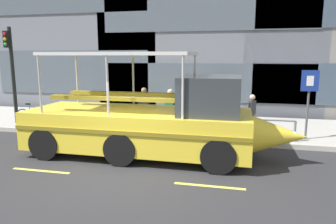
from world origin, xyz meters
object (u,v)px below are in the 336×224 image
Objects in this scene: parking_sign at (309,93)px; pedestrian_mid_right at (144,103)px; traffic_light_pole at (11,66)px; pedestrian_mid_left at (170,106)px; duck_tour_boat at (154,122)px; pedestrian_near_bow at (252,110)px; leaned_bicycle at (33,116)px.

parking_sign is 6.57m from pedestrian_mid_right.
parking_sign is at bearing -6.11° from pedestrian_mid_right.
pedestrian_mid_left is at bearing 1.23° from traffic_light_pole.
duck_tour_boat reaches higher than pedestrian_mid_left.
pedestrian_mid_left reaches higher than pedestrian_near_bow.
traffic_light_pole is at bearing 160.22° from duck_tour_boat.
parking_sign is 0.28× the size of duck_tour_boat.
duck_tour_boat is 5.26× the size of pedestrian_mid_right.
parking_sign reaches higher than pedestrian_mid_right.
pedestrian_mid_right is (-1.34, 3.27, 0.10)m from duck_tour_boat.
pedestrian_mid_left is 1.35m from pedestrian_mid_right.
pedestrian_mid_left is (-3.26, -0.21, 0.10)m from pedestrian_near_bow.
traffic_light_pole is 2.48× the size of leaned_bicycle.
traffic_light_pole is 2.52× the size of pedestrian_mid_right.
traffic_light_pole is 2.45m from leaned_bicycle.
traffic_light_pole is 12.53m from parking_sign.
duck_tour_boat reaches higher than pedestrian_near_bow.
pedestrian_near_bow is 0.92× the size of pedestrian_mid_right.
duck_tour_boat is (7.35, -2.64, -1.68)m from traffic_light_pole.
leaned_bicycle is at bearing -171.54° from pedestrian_mid_right.
leaned_bicycle is (0.99, -0.12, -2.24)m from traffic_light_pole.
parking_sign reaches higher than pedestrian_mid_left.
parking_sign is at bearing -2.46° from pedestrian_mid_left.
duck_tour_boat is at bearing -136.66° from pedestrian_near_bow.
leaned_bicycle is 5.11m from pedestrian_mid_right.
parking_sign reaches higher than pedestrian_near_bow.
leaned_bicycle is 1.02× the size of pedestrian_mid_right.
duck_tour_boat is 2.80m from pedestrian_mid_left.
pedestrian_near_bow is at bearing 167.62° from parking_sign.
pedestrian_mid_right reaches higher than leaned_bicycle.
pedestrian_mid_left is at bearing 2.51° from leaned_bicycle.
parking_sign is at bearing 26.57° from duck_tour_boat.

